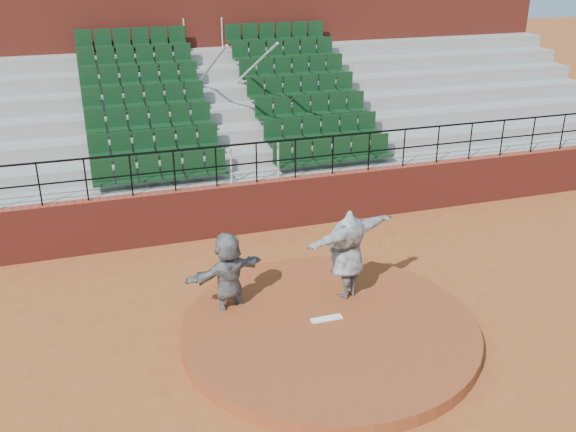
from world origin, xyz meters
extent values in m
plane|color=brown|center=(0.00, 0.00, 0.00)|extent=(90.00, 90.00, 0.00)
cylinder|color=brown|center=(0.00, 0.00, 0.12)|extent=(5.50, 5.50, 0.25)
cube|color=white|center=(0.00, 0.15, 0.27)|extent=(0.60, 0.15, 0.03)
cube|color=maroon|center=(0.00, 5.00, 0.65)|extent=(24.00, 0.30, 1.30)
cylinder|color=black|center=(0.00, 5.00, 2.30)|extent=(24.00, 0.05, 0.05)
cylinder|color=black|center=(0.00, 5.00, 1.80)|extent=(24.00, 0.04, 0.04)
cylinder|color=black|center=(-5.00, 5.00, 1.80)|extent=(0.04, 0.04, 1.00)
cylinder|color=black|center=(-4.00, 5.00, 1.80)|extent=(0.04, 0.04, 1.00)
cylinder|color=black|center=(-3.00, 5.00, 1.80)|extent=(0.04, 0.04, 1.00)
cylinder|color=black|center=(-2.00, 5.00, 1.80)|extent=(0.04, 0.04, 1.00)
cylinder|color=black|center=(-1.00, 5.00, 1.80)|extent=(0.04, 0.04, 1.00)
cylinder|color=black|center=(0.00, 5.00, 1.80)|extent=(0.04, 0.04, 1.00)
cylinder|color=black|center=(1.00, 5.00, 1.80)|extent=(0.04, 0.04, 1.00)
cylinder|color=black|center=(2.00, 5.00, 1.80)|extent=(0.04, 0.04, 1.00)
cylinder|color=black|center=(3.00, 5.00, 1.80)|extent=(0.04, 0.04, 1.00)
cylinder|color=black|center=(4.00, 5.00, 1.80)|extent=(0.04, 0.04, 1.00)
cylinder|color=black|center=(5.00, 5.00, 1.80)|extent=(0.04, 0.04, 1.00)
cylinder|color=black|center=(6.00, 5.00, 1.80)|extent=(0.04, 0.04, 1.00)
cylinder|color=black|center=(7.00, 5.00, 1.80)|extent=(0.04, 0.04, 1.00)
cylinder|color=black|center=(8.00, 5.00, 1.80)|extent=(0.04, 0.04, 1.00)
cylinder|color=black|center=(9.00, 5.00, 1.80)|extent=(0.04, 0.04, 1.00)
cube|color=gray|center=(0.00, 5.58, 0.65)|extent=(24.00, 0.85, 1.30)
cube|color=black|center=(-2.25, 5.59, 1.66)|extent=(3.30, 0.48, 0.72)
cube|color=black|center=(2.25, 5.59, 1.66)|extent=(3.30, 0.48, 0.72)
cube|color=gray|center=(0.00, 6.43, 0.85)|extent=(24.00, 0.85, 1.70)
cube|color=black|center=(-2.25, 6.44, 2.06)|extent=(3.30, 0.48, 0.72)
cube|color=black|center=(2.25, 6.44, 2.06)|extent=(3.30, 0.48, 0.72)
cube|color=gray|center=(0.00, 7.28, 1.05)|extent=(24.00, 0.85, 2.10)
cube|color=black|center=(-2.25, 7.29, 2.46)|extent=(3.30, 0.48, 0.72)
cube|color=black|center=(2.25, 7.29, 2.46)|extent=(3.30, 0.48, 0.72)
cube|color=gray|center=(0.00, 8.12, 1.25)|extent=(24.00, 0.85, 2.50)
cube|color=black|center=(-2.25, 8.13, 2.86)|extent=(3.30, 0.48, 0.72)
cube|color=black|center=(2.25, 8.13, 2.86)|extent=(3.30, 0.48, 0.72)
cube|color=gray|center=(0.00, 8.97, 1.45)|extent=(24.00, 0.85, 2.90)
cube|color=black|center=(-2.25, 8.98, 3.26)|extent=(3.30, 0.48, 0.72)
cube|color=black|center=(2.25, 8.98, 3.26)|extent=(3.30, 0.48, 0.72)
cube|color=gray|center=(0.00, 9.82, 1.65)|extent=(24.00, 0.85, 3.30)
cube|color=black|center=(-2.25, 9.83, 3.66)|extent=(3.30, 0.48, 0.72)
cube|color=black|center=(2.25, 9.83, 3.66)|extent=(3.30, 0.48, 0.72)
cube|color=gray|center=(0.00, 10.68, 1.85)|extent=(24.00, 0.85, 3.70)
cube|color=black|center=(-2.25, 10.69, 4.06)|extent=(3.30, 0.48, 0.72)
cube|color=black|center=(2.25, 10.69, 4.06)|extent=(3.30, 0.48, 0.72)
cylinder|color=silver|center=(-0.60, 8.12, 3.40)|extent=(0.06, 5.97, 2.46)
cylinder|color=silver|center=(0.60, 8.12, 3.40)|extent=(0.06, 5.97, 2.46)
cube|color=maroon|center=(0.00, 12.60, 3.55)|extent=(24.00, 3.00, 7.10)
imported|color=black|center=(0.68, 0.87, 1.17)|extent=(2.32, 1.46, 1.84)
imported|color=black|center=(-1.62, 1.20, 0.89)|extent=(1.74, 1.02, 1.79)
camera|label=1|loc=(-3.85, -9.40, 6.73)|focal=40.00mm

